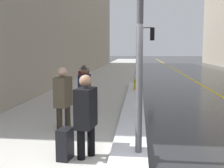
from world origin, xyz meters
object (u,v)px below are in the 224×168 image
at_px(pedestrian_nearside, 63,95).
at_px(pedestrian_in_fedora, 85,87).
at_px(lamp_post, 140,25).
at_px(rolling_suitcase, 65,144).
at_px(fire_hydrant, 136,86).
at_px(pedestrian_in_glasses, 86,112).
at_px(traffic_light_near, 146,40).
at_px(pedestrian_with_shoulder_bag, 84,82).

relative_size(pedestrian_nearside, pedestrian_in_fedora, 1.03).
bearing_deg(lamp_post, pedestrian_in_fedora, 114.58).
distance_m(pedestrian_nearside, rolling_suitcase, 2.12).
distance_m(pedestrian_in_fedora, fire_hydrant, 4.51).
distance_m(lamp_post, fire_hydrant, 8.29).
bearing_deg(fire_hydrant, rolling_suitcase, -98.61).
bearing_deg(pedestrian_nearside, pedestrian_in_glasses, 35.72).
relative_size(lamp_post, traffic_light_near, 1.09).
bearing_deg(pedestrian_in_glasses, fire_hydrant, -177.57).
bearing_deg(pedestrian_in_fedora, fire_hydrant, 167.46).
height_order(pedestrian_in_glasses, pedestrian_with_shoulder_bag, pedestrian_in_glasses).
distance_m(rolling_suitcase, fire_hydrant, 8.20).
bearing_deg(pedestrian_in_glasses, rolling_suitcase, -60.75).
bearing_deg(rolling_suitcase, traffic_light_near, -178.35).
height_order(pedestrian_nearside, pedestrian_with_shoulder_bag, pedestrian_nearside).
relative_size(pedestrian_in_glasses, fire_hydrant, 2.27).
height_order(pedestrian_nearside, rolling_suitcase, pedestrian_nearside).
height_order(pedestrian_in_glasses, rolling_suitcase, pedestrian_in_glasses).
distance_m(lamp_post, traffic_light_near, 15.38).
height_order(pedestrian_nearside, pedestrian_in_fedora, pedestrian_nearside).
xyz_separation_m(pedestrian_with_shoulder_bag, fire_hydrant, (2.00, 2.36, -0.46)).
bearing_deg(pedestrian_with_shoulder_bag, lamp_post, 29.20).
relative_size(pedestrian_in_glasses, pedestrian_in_fedora, 1.02).
bearing_deg(pedestrian_in_glasses, pedestrian_in_fedora, -160.06).
distance_m(traffic_light_near, rolling_suitcase, 15.76).
height_order(traffic_light_near, rolling_suitcase, traffic_light_near).
distance_m(pedestrian_in_glasses, fire_hydrant, 8.03).
bearing_deg(lamp_post, rolling_suitcase, -175.83).
height_order(rolling_suitcase, fire_hydrant, rolling_suitcase).
bearing_deg(pedestrian_in_glasses, traffic_light_near, -177.03).
height_order(pedestrian_with_shoulder_bag, fire_hydrant, pedestrian_with_shoulder_bag).
xyz_separation_m(pedestrian_in_glasses, rolling_suitcase, (-0.38, -0.14, -0.58)).
height_order(pedestrian_in_fedora, pedestrian_with_shoulder_bag, pedestrian_in_fedora).
bearing_deg(pedestrian_in_glasses, pedestrian_with_shoulder_bag, -159.91).
bearing_deg(lamp_post, pedestrian_nearside, 135.93).
xyz_separation_m(pedestrian_in_glasses, pedestrian_with_shoulder_bag, (-1.15, 5.61, -0.08)).
distance_m(pedestrian_nearside, fire_hydrant, 6.43).
relative_size(traffic_light_near, pedestrian_nearside, 2.31).
xyz_separation_m(pedestrian_nearside, pedestrian_with_shoulder_bag, (-0.22, 3.79, -0.09)).
xyz_separation_m(lamp_post, pedestrian_nearside, (-1.92, 1.86, -1.59)).
bearing_deg(pedestrian_with_shoulder_bag, rolling_suitcase, 16.16).
bearing_deg(rolling_suitcase, fire_hydrant, 179.93).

